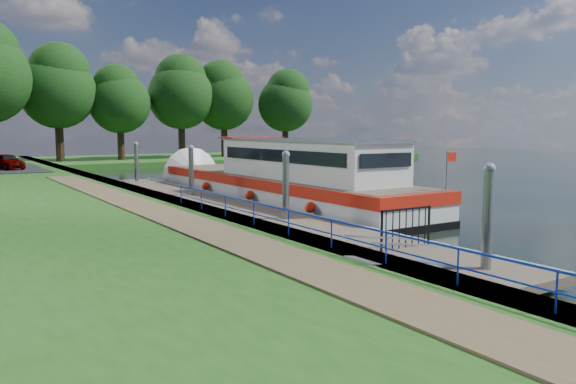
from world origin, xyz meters
TOP-DOWN VIEW (x-y plane):
  - ground at (0.00, 0.00)m, footprint 160.00×160.00m
  - bank_edge at (-2.55, 15.00)m, footprint 1.10×90.00m
  - far_bank at (12.00, 52.00)m, footprint 60.00×18.00m
  - footpath at (-4.40, 8.00)m, footprint 1.60×40.00m
  - blue_fence at (-2.75, 3.00)m, footprint 0.04×18.04m
  - pontoon at (0.00, 13.00)m, footprint 2.50×30.00m
  - mooring_piles at (0.00, 13.00)m, footprint 0.30×27.30m
  - gangway at (-1.85, 0.50)m, footprint 2.58×1.00m
  - gate_panel at (-0.00, 2.20)m, footprint 1.85×0.05m
  - barge at (3.60, 15.47)m, footprint 4.36×21.15m
  - horizon_trees at (-1.61, 48.68)m, footprint 54.38×10.03m
  - car_a at (-6.45, 36.30)m, footprint 2.36×3.64m

SIDE VIEW (x-z plane):
  - ground at x=0.00m, z-range 0.00..0.00m
  - pontoon at x=0.00m, z-range -0.10..0.46m
  - far_bank at x=12.00m, z-range 0.00..0.60m
  - bank_edge at x=-2.55m, z-range 0.00..0.78m
  - gangway at x=-1.85m, z-range 0.16..1.09m
  - footpath at x=-4.40m, z-range 0.78..0.83m
  - barge at x=3.60m, z-range -1.30..3.48m
  - gate_panel at x=0.00m, z-range 0.57..1.72m
  - mooring_piles at x=0.00m, z-range -0.50..3.05m
  - blue_fence at x=-2.75m, z-range 0.95..1.67m
  - car_a at x=-6.45m, z-range 0.83..1.99m
  - horizon_trees at x=-1.61m, z-range 1.51..14.38m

